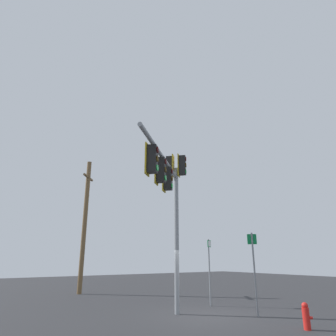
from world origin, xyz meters
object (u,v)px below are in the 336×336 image
object	(u,v)px
route_sign_primary	(254,264)
fire_hydrant	(306,316)
utility_pole_wooden	(85,222)
route_sign_secondary	(209,266)

from	to	relation	value
route_sign_primary	fire_hydrant	xyz separation A→B (m)	(2.40, -0.52, -1.55)
utility_pole_wooden	fire_hydrant	bearing A→B (deg)	11.50
utility_pole_wooden	fire_hydrant	distance (m)	14.63
route_sign_primary	fire_hydrant	world-z (taller)	route_sign_primary
utility_pole_wooden	route_sign_secondary	size ratio (longest dim) A/B	2.84
utility_pole_wooden	route_sign_primary	bearing A→B (deg)	16.26
route_sign_secondary	utility_pole_wooden	bearing A→B (deg)	-156.98
route_sign_secondary	fire_hydrant	bearing A→B (deg)	-8.03
utility_pole_wooden	route_sign_secondary	world-z (taller)	utility_pole_wooden
route_sign_secondary	route_sign_primary	bearing A→B (deg)	-4.68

